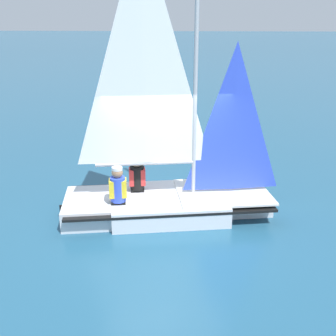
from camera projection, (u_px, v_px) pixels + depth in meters
name	position (u px, v px, depth m)	size (l,w,h in m)	color
ground_plane	(168.00, 213.00, 8.91)	(260.00, 260.00, 0.00)	#235675
sailboat_main	(167.00, 182.00, 8.67)	(2.45, 4.45, 5.62)	silver
sailor_helm	(137.00, 181.00, 8.94)	(0.35, 0.38, 1.16)	black
sailor_crew	(118.00, 193.00, 8.33)	(0.35, 0.38, 1.16)	black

